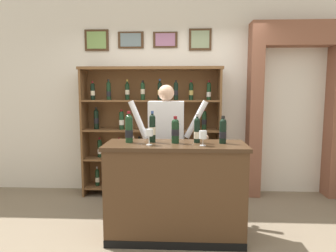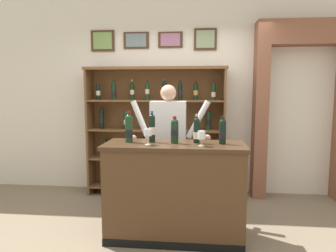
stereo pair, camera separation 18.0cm
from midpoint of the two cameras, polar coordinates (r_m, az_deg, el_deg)
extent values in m
cube|color=#7A6B56|center=(3.54, -0.60, -20.04)|extent=(14.00, 14.00, 0.02)
cube|color=silver|center=(4.79, 0.49, 8.50)|extent=(12.00, 0.16, 3.45)
cube|color=#422B19|center=(4.95, -14.16, 15.18)|extent=(0.36, 0.02, 0.31)
cube|color=#72954E|center=(4.94, -14.21, 15.20)|extent=(0.29, 0.01, 0.25)
cube|color=#422B19|center=(4.83, -8.02, 15.53)|extent=(0.39, 0.02, 0.24)
cube|color=slate|center=(4.82, -8.05, 15.55)|extent=(0.31, 0.01, 0.20)
cube|color=#422B19|center=(4.76, -1.63, 15.71)|extent=(0.37, 0.02, 0.23)
cube|color=#976085|center=(4.75, -1.64, 15.74)|extent=(0.29, 0.01, 0.18)
cube|color=#422B19|center=(4.75, 4.87, 15.71)|extent=(0.33, 0.02, 0.32)
cube|color=gray|center=(4.74, 4.88, 15.74)|extent=(0.27, 0.01, 0.25)
cube|color=brown|center=(4.78, -16.26, -1.06)|extent=(0.03, 0.34, 1.91)
cube|color=brown|center=(4.55, 8.30, -1.26)|extent=(0.03, 0.34, 1.91)
cube|color=brown|center=(4.72, -4.06, -0.91)|extent=(2.03, 0.02, 1.91)
cube|color=brown|center=(4.75, -4.20, -11.19)|extent=(1.97, 0.32, 0.03)
cylinder|color=black|center=(4.86, -14.03, -9.45)|extent=(0.06, 0.06, 0.22)
sphere|color=black|center=(4.83, -14.07, -8.16)|extent=(0.06, 0.06, 0.06)
cylinder|color=black|center=(4.82, -14.08, -7.80)|extent=(0.02, 0.02, 0.07)
cylinder|color=#99999E|center=(4.82, -14.09, -7.50)|extent=(0.03, 0.03, 0.03)
cylinder|color=beige|center=(4.87, -14.02, -9.63)|extent=(0.06, 0.06, 0.07)
cylinder|color=black|center=(4.79, -9.09, -9.56)|extent=(0.06, 0.06, 0.22)
sphere|color=black|center=(4.76, -9.12, -8.22)|extent=(0.06, 0.06, 0.06)
cylinder|color=black|center=(4.75, -9.12, -7.88)|extent=(0.03, 0.03, 0.07)
cylinder|color=#99999E|center=(4.74, -9.13, -7.59)|extent=(0.03, 0.03, 0.03)
cylinder|color=silver|center=(4.79, -9.09, -9.54)|extent=(0.06, 0.06, 0.07)
cylinder|color=black|center=(4.69, -4.00, -9.85)|extent=(0.06, 0.06, 0.22)
sphere|color=black|center=(4.66, -4.02, -8.51)|extent=(0.06, 0.06, 0.06)
cylinder|color=black|center=(4.65, -4.02, -8.15)|extent=(0.03, 0.03, 0.07)
cylinder|color=maroon|center=(4.64, -4.02, -7.85)|extent=(0.03, 0.03, 0.03)
cylinder|color=black|center=(4.70, -4.00, -10.12)|extent=(0.06, 0.06, 0.07)
cylinder|color=black|center=(4.68, 0.68, -9.93)|extent=(0.06, 0.06, 0.21)
sphere|color=black|center=(4.65, 0.69, -8.62)|extent=(0.06, 0.06, 0.06)
cylinder|color=black|center=(4.64, 0.69, -8.28)|extent=(0.03, 0.03, 0.07)
cylinder|color=black|center=(4.63, 0.69, -7.99)|extent=(0.03, 0.03, 0.03)
cylinder|color=beige|center=(4.68, 0.68, -9.89)|extent=(0.06, 0.06, 0.07)
cylinder|color=black|center=(4.72, 5.45, -9.75)|extent=(0.06, 0.06, 0.22)
sphere|color=black|center=(4.69, 5.47, -8.39)|extent=(0.06, 0.06, 0.06)
cylinder|color=black|center=(4.68, 5.47, -8.07)|extent=(0.03, 0.03, 0.07)
cylinder|color=navy|center=(4.67, 5.48, -7.80)|extent=(0.03, 0.03, 0.03)
cylinder|color=beige|center=(4.72, 5.45, -9.99)|extent=(0.06, 0.06, 0.07)
cube|color=brown|center=(4.63, -4.25, -6.08)|extent=(1.97, 0.32, 0.02)
cylinder|color=black|center=(4.79, -13.60, -4.26)|extent=(0.07, 0.07, 0.23)
sphere|color=black|center=(4.77, -13.64, -2.83)|extent=(0.07, 0.07, 0.07)
cylinder|color=black|center=(4.77, -13.65, -2.52)|extent=(0.03, 0.03, 0.06)
cylinder|color=maroon|center=(4.76, -13.66, -2.26)|extent=(0.03, 0.03, 0.03)
cylinder|color=silver|center=(4.80, -13.59, -4.56)|extent=(0.07, 0.07, 0.07)
cylinder|color=black|center=(4.68, -10.14, -4.43)|extent=(0.07, 0.07, 0.23)
sphere|color=black|center=(4.66, -10.17, -2.97)|extent=(0.07, 0.07, 0.07)
cylinder|color=black|center=(4.65, -10.18, -2.60)|extent=(0.03, 0.03, 0.07)
cylinder|color=maroon|center=(4.65, -10.19, -2.28)|extent=(0.03, 0.03, 0.03)
cylinder|color=tan|center=(4.68, -10.13, -4.73)|extent=(0.07, 0.07, 0.07)
cylinder|color=#19381E|center=(4.66, -6.46, -4.35)|extent=(0.07, 0.07, 0.24)
sphere|color=#19381E|center=(4.64, -6.48, -2.83)|extent=(0.07, 0.07, 0.07)
cylinder|color=#19381E|center=(4.63, -6.49, -2.42)|extent=(0.03, 0.03, 0.08)
cylinder|color=black|center=(4.63, -6.49, -2.07)|extent=(0.03, 0.03, 0.03)
cylinder|color=beige|center=(4.66, -6.46, -4.34)|extent=(0.07, 0.07, 0.08)
cylinder|color=black|center=(4.60, -2.03, -4.49)|extent=(0.07, 0.07, 0.24)
sphere|color=black|center=(4.58, -2.03, -2.97)|extent=(0.07, 0.07, 0.07)
cylinder|color=black|center=(4.57, -2.03, -2.62)|extent=(0.03, 0.03, 0.07)
cylinder|color=black|center=(4.57, -2.03, -2.34)|extent=(0.03, 0.03, 0.03)
cylinder|color=beige|center=(4.60, -2.02, -4.73)|extent=(0.07, 0.07, 0.08)
cylinder|color=black|center=(4.56, 1.81, -4.59)|extent=(0.07, 0.07, 0.23)
sphere|color=black|center=(4.54, 1.82, -3.07)|extent=(0.07, 0.07, 0.07)
cylinder|color=black|center=(4.54, 1.82, -2.67)|extent=(0.03, 0.03, 0.07)
cylinder|color=#99999E|center=(4.53, 1.82, -2.33)|extent=(0.03, 0.03, 0.03)
cylinder|color=beige|center=(4.57, 1.81, -4.99)|extent=(0.07, 0.07, 0.08)
cylinder|color=black|center=(4.58, 6.05, -4.60)|extent=(0.07, 0.07, 0.23)
sphere|color=black|center=(4.56, 6.07, -3.09)|extent=(0.07, 0.07, 0.07)
cylinder|color=black|center=(4.55, 6.07, -2.64)|extent=(0.03, 0.03, 0.08)
cylinder|color=maroon|center=(4.54, 6.08, -2.23)|extent=(0.03, 0.03, 0.03)
cylinder|color=tan|center=(4.58, 6.05, -4.65)|extent=(0.07, 0.07, 0.07)
cube|color=brown|center=(4.55, -4.30, -0.76)|extent=(1.97, 0.32, 0.02)
cylinder|color=black|center=(4.71, -14.22, 0.98)|extent=(0.07, 0.07, 0.25)
sphere|color=black|center=(4.70, -14.27, 2.57)|extent=(0.07, 0.07, 0.07)
cylinder|color=black|center=(4.69, -14.28, 2.92)|extent=(0.03, 0.03, 0.07)
cylinder|color=black|center=(4.69, -14.29, 3.23)|extent=(0.04, 0.04, 0.03)
cylinder|color=black|center=(4.71, -14.22, 0.95)|extent=(0.07, 0.07, 0.08)
cylinder|color=#19381E|center=(4.57, -9.73, 0.80)|extent=(0.07, 0.07, 0.23)
sphere|color=#19381E|center=(4.56, -9.77, 2.32)|extent=(0.07, 0.07, 0.07)
cylinder|color=#19381E|center=(4.56, -9.77, 2.62)|extent=(0.03, 0.03, 0.06)
cylinder|color=maroon|center=(4.55, -9.78, 2.89)|extent=(0.04, 0.04, 0.03)
cylinder|color=silver|center=(4.57, -9.73, 0.66)|extent=(0.07, 0.07, 0.07)
cylinder|color=black|center=(4.57, -4.15, 0.91)|extent=(0.07, 0.07, 0.23)
sphere|color=black|center=(4.56, -4.16, 2.44)|extent=(0.07, 0.07, 0.07)
cylinder|color=black|center=(4.56, -4.17, 2.83)|extent=(0.03, 0.03, 0.07)
cylinder|color=maroon|center=(4.56, -4.17, 3.16)|extent=(0.03, 0.03, 0.03)
cylinder|color=silver|center=(4.58, -4.15, 0.68)|extent=(0.07, 0.07, 0.07)
cylinder|color=black|center=(4.54, 0.43, 0.85)|extent=(0.07, 0.07, 0.23)
sphere|color=black|center=(4.53, 0.43, 2.35)|extent=(0.07, 0.07, 0.07)
cylinder|color=black|center=(4.53, 0.43, 2.72)|extent=(0.03, 0.03, 0.07)
cylinder|color=#B79338|center=(4.53, 0.43, 3.03)|extent=(0.03, 0.03, 0.03)
cylinder|color=tan|center=(4.55, 0.43, 0.67)|extent=(0.07, 0.07, 0.07)
cylinder|color=#19381E|center=(4.55, 5.60, 0.87)|extent=(0.07, 0.07, 0.24)
sphere|color=#19381E|center=(4.54, 5.61, 2.43)|extent=(0.07, 0.07, 0.07)
cylinder|color=#19381E|center=(4.53, 5.62, 2.75)|extent=(0.03, 0.03, 0.06)
cylinder|color=maroon|center=(4.53, 5.62, 3.02)|extent=(0.04, 0.04, 0.03)
cylinder|color=black|center=(4.55, 5.59, 0.77)|extent=(0.07, 0.07, 0.08)
cube|color=brown|center=(4.51, -4.35, 4.70)|extent=(1.97, 0.32, 0.02)
cylinder|color=black|center=(4.67, -14.88, 6.00)|extent=(0.06, 0.06, 0.21)
sphere|color=black|center=(4.67, -14.92, 7.35)|extent=(0.06, 0.06, 0.06)
cylinder|color=black|center=(4.67, -14.93, 7.63)|extent=(0.02, 0.02, 0.06)
cylinder|color=maroon|center=(4.67, -14.94, 7.86)|extent=(0.03, 0.03, 0.03)
cylinder|color=beige|center=(4.67, -14.88, 5.92)|extent=(0.06, 0.06, 0.07)
cylinder|color=black|center=(4.60, -12.06, 6.17)|extent=(0.06, 0.06, 0.23)
sphere|color=black|center=(4.60, -12.10, 7.64)|extent=(0.06, 0.06, 0.06)
cylinder|color=black|center=(4.60, -12.11, 8.01)|extent=(0.03, 0.03, 0.07)
cylinder|color=black|center=(4.60, -12.12, 8.32)|extent=(0.03, 0.03, 0.03)
cylinder|color=black|center=(4.60, -12.06, 5.84)|extent=(0.06, 0.06, 0.07)
cylinder|color=black|center=(4.60, -8.68, 6.15)|extent=(0.06, 0.06, 0.21)
sphere|color=black|center=(4.60, -8.71, 7.53)|extent=(0.06, 0.06, 0.06)
cylinder|color=black|center=(4.60, -8.72, 7.97)|extent=(0.03, 0.03, 0.08)
cylinder|color=#B79338|center=(4.60, -8.72, 8.35)|extent=(0.03, 0.03, 0.03)
cylinder|color=beige|center=(4.60, -8.69, 6.22)|extent=(0.06, 0.06, 0.07)
cylinder|color=#19381E|center=(4.54, -5.86, 6.24)|extent=(0.06, 0.06, 0.22)
sphere|color=#19381E|center=(4.54, -5.87, 7.70)|extent=(0.06, 0.06, 0.06)
cylinder|color=#19381E|center=(4.54, -5.88, 7.99)|extent=(0.03, 0.03, 0.06)
cylinder|color=black|center=(4.54, -5.88, 8.23)|extent=(0.03, 0.03, 0.03)
cylinder|color=beige|center=(4.54, -5.86, 6.38)|extent=(0.06, 0.06, 0.07)
cylinder|color=black|center=(4.51, -2.70, 6.26)|extent=(0.06, 0.06, 0.22)
sphere|color=black|center=(4.51, -2.71, 7.72)|extent=(0.06, 0.06, 0.06)
cylinder|color=black|center=(4.51, -2.71, 8.17)|extent=(0.03, 0.03, 0.08)
cylinder|color=navy|center=(4.51, -2.71, 8.56)|extent=(0.03, 0.03, 0.03)
cylinder|color=tan|center=(4.51, -2.70, 6.27)|extent=(0.06, 0.06, 0.07)
cylinder|color=black|center=(4.44, 0.37, 6.28)|extent=(0.06, 0.06, 0.22)
sphere|color=black|center=(4.44, 0.38, 7.78)|extent=(0.06, 0.06, 0.06)
cylinder|color=black|center=(4.44, 0.38, 8.08)|extent=(0.02, 0.02, 0.06)
cylinder|color=black|center=(4.44, 0.38, 8.31)|extent=(0.03, 0.03, 0.03)
cylinder|color=black|center=(4.44, 0.37, 6.18)|extent=(0.06, 0.06, 0.07)
cylinder|color=black|center=(4.51, 3.16, 6.22)|extent=(0.06, 0.06, 0.21)
sphere|color=black|center=(4.51, 3.17, 7.65)|extent=(0.06, 0.06, 0.06)
cylinder|color=black|center=(4.51, 3.18, 8.00)|extent=(0.03, 0.03, 0.07)
cylinder|color=maroon|center=(4.51, 3.18, 8.30)|extent=(0.03, 0.03, 0.03)
cylinder|color=tan|center=(4.51, 3.16, 6.18)|extent=(0.06, 0.06, 0.07)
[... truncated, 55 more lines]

